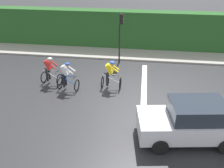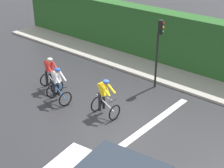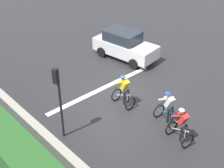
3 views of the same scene
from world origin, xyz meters
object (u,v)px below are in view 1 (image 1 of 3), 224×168
cyclist_mid (111,75)px  traffic_light_near_crossing (120,31)px  cyclist_lead (50,71)px  cyclist_second (67,77)px  car_white (191,121)px

cyclist_mid → traffic_light_near_crossing: (3.57, -0.17, 1.43)m
cyclist_lead → cyclist_second: (-0.55, -1.16, 0.00)m
car_white → traffic_light_near_crossing: traffic_light_near_crossing is taller
cyclist_mid → traffic_light_near_crossing: traffic_light_near_crossing is taller
cyclist_mid → cyclist_second: bearing=101.5°
cyclist_second → traffic_light_near_crossing: size_ratio=0.50×
cyclist_mid → traffic_light_near_crossing: 3.85m
cyclist_lead → car_white: bearing=-117.6°
traffic_light_near_crossing → cyclist_mid: bearing=177.2°
cyclist_lead → cyclist_mid: (-0.07, -3.51, 0.00)m
cyclist_mid → car_white: size_ratio=0.39×
car_white → cyclist_second: bearing=62.0°
car_white → traffic_light_near_crossing: bearing=26.2°
cyclist_mid → traffic_light_near_crossing: bearing=-2.8°
cyclist_second → car_white: (-3.24, -6.11, 0.08)m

